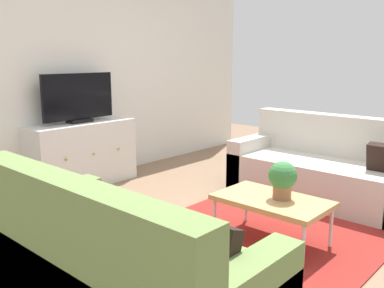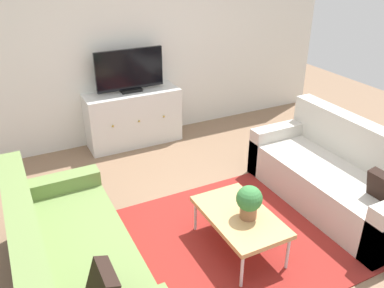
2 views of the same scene
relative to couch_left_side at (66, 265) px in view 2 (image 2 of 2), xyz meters
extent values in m
plane|color=#84664C|center=(1.44, 0.10, -0.29)|extent=(10.00, 10.00, 0.00)
cube|color=silver|center=(1.44, 2.65, 1.06)|extent=(6.40, 0.12, 2.70)
cube|color=maroon|center=(1.44, -0.05, -0.29)|extent=(2.50, 1.90, 0.01)
cube|color=olive|center=(0.09, 0.00, -0.08)|extent=(0.85, 1.92, 0.44)
cube|color=olive|center=(-0.24, 0.00, 0.15)|extent=(0.20, 1.92, 0.89)
cube|color=olive|center=(0.09, 0.87, 0.00)|extent=(0.85, 0.18, 0.59)
cube|color=beige|center=(2.79, 0.00, -0.08)|extent=(0.85, 1.92, 0.44)
cube|color=beige|center=(3.11, 0.00, 0.15)|extent=(0.20, 1.92, 0.89)
cube|color=beige|center=(2.79, 0.87, 0.00)|extent=(0.85, 0.18, 0.59)
cube|color=black|center=(2.74, -0.63, 0.26)|extent=(0.16, 0.30, 0.31)
cube|color=tan|center=(1.50, -0.16, 0.07)|extent=(0.55, 0.90, 0.04)
cylinder|color=silver|center=(1.27, -0.58, -0.12)|extent=(0.03, 0.03, 0.34)
cylinder|color=silver|center=(1.73, -0.58, -0.12)|extent=(0.03, 0.03, 0.34)
cylinder|color=silver|center=(1.27, 0.25, -0.12)|extent=(0.03, 0.03, 0.34)
cylinder|color=silver|center=(1.73, 0.25, -0.12)|extent=(0.03, 0.03, 0.34)
cylinder|color=#936042|center=(1.54, -0.23, 0.15)|extent=(0.15, 0.15, 0.11)
sphere|color=#387A3D|center=(1.54, -0.23, 0.29)|extent=(0.23, 0.23, 0.23)
cube|color=silver|center=(1.39, 2.37, 0.09)|extent=(1.29, 0.44, 0.76)
sphere|color=#B79338|center=(1.03, 2.14, 0.12)|extent=(0.03, 0.03, 0.03)
sphere|color=#B79338|center=(1.39, 2.14, 0.12)|extent=(0.03, 0.03, 0.03)
sphere|color=#B79338|center=(1.76, 2.14, 0.12)|extent=(0.03, 0.03, 0.03)
cube|color=black|center=(1.39, 2.39, 0.48)|extent=(0.28, 0.16, 0.04)
cube|color=black|center=(1.39, 2.39, 0.77)|extent=(0.92, 0.04, 0.53)
camera|label=1|loc=(-1.38, -1.88, 1.22)|focal=39.66mm
camera|label=2|loc=(-0.19, -2.55, 2.25)|focal=37.32mm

